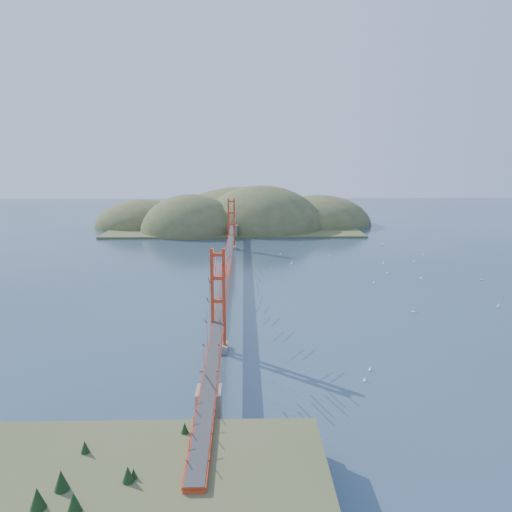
{
  "coord_description": "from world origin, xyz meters",
  "views": [
    {
      "loc": [
        2.9,
        -82.8,
        21.82
      ],
      "look_at": [
        4.89,
        0.0,
        4.6
      ],
      "focal_mm": 35.0,
      "sensor_mm": 36.0,
      "label": 1
    }
  ],
  "objects_px": {
    "bridge": "(227,242)",
    "sailboat_2": "(413,311)",
    "fort": "(213,432)",
    "sailboat_1": "(384,262)"
  },
  "relations": [
    {
      "from": "sailboat_1",
      "to": "fort",
      "type": "bearing_deg",
      "value": -116.14
    },
    {
      "from": "fort",
      "to": "sailboat_1",
      "type": "bearing_deg",
      "value": 63.86
    },
    {
      "from": "bridge",
      "to": "sailboat_2",
      "type": "relative_size",
      "value": 128.17
    },
    {
      "from": "fort",
      "to": "sailboat_2",
      "type": "xyz_separation_m",
      "value": [
        26.03,
        30.87,
        -0.51
      ]
    },
    {
      "from": "sailboat_1",
      "to": "bridge",
      "type": "bearing_deg",
      "value": -155.24
    },
    {
      "from": "sailboat_1",
      "to": "sailboat_2",
      "type": "bearing_deg",
      "value": -98.21
    },
    {
      "from": "bridge",
      "to": "sailboat_2",
      "type": "xyz_separation_m",
      "value": [
        26.43,
        -17.11,
        -6.85
      ]
    },
    {
      "from": "sailboat_2",
      "to": "sailboat_1",
      "type": "distance_m",
      "value": 31.72
    },
    {
      "from": "bridge",
      "to": "fort",
      "type": "distance_m",
      "value": 48.4
    },
    {
      "from": "fort",
      "to": "bridge",
      "type": "bearing_deg",
      "value": 90.48
    }
  ]
}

